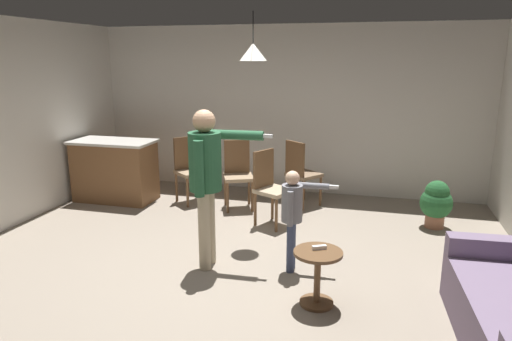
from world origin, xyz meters
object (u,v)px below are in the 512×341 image
(spare_remote_on_table, at_px, (319,247))
(dining_chair_spare, at_px, (238,172))
(dining_chair_by_counter, at_px, (300,171))
(kitchen_counter, at_px, (115,170))
(person_child, at_px, (293,210))
(dining_chair_near_wall, at_px, (189,167))
(side_table_by_couch, at_px, (317,271))
(person_adult, at_px, (207,172))
(dining_chair_centre_back, at_px, (270,185))
(potted_plant_corner, at_px, (436,202))

(spare_remote_on_table, bearing_deg, dining_chair_spare, 121.57)
(dining_chair_by_counter, xyz_separation_m, dining_chair_spare, (-0.89, -0.28, 0.00))
(kitchen_counter, xyz_separation_m, spare_remote_on_table, (3.46, -2.30, 0.06))
(person_child, distance_m, dining_chair_spare, 2.21)
(person_child, distance_m, dining_chair_near_wall, 2.78)
(side_table_by_couch, distance_m, person_adult, 1.51)
(dining_chair_by_counter, relative_size, dining_chair_centre_back, 1.00)
(dining_chair_by_counter, bearing_deg, potted_plant_corner, 24.72)
(potted_plant_corner, relative_size, spare_remote_on_table, 4.90)
(kitchen_counter, height_order, dining_chair_near_wall, dining_chair_near_wall)
(person_child, xyz_separation_m, dining_chair_centre_back, (-0.54, 1.29, -0.13))
(dining_chair_spare, xyz_separation_m, spare_remote_on_table, (1.51, -2.46, -0.01))
(side_table_by_couch, height_order, person_adult, person_adult)
(dining_chair_by_counter, bearing_deg, dining_chair_near_wall, -135.63)
(side_table_by_couch, relative_size, person_adult, 0.31)
(dining_chair_centre_back, height_order, dining_chair_spare, same)
(side_table_by_couch, relative_size, potted_plant_corner, 0.82)
(person_adult, xyz_separation_m, spare_remote_on_table, (1.23, -0.46, -0.51))
(person_child, height_order, dining_chair_near_wall, person_child)
(person_adult, bearing_deg, kitchen_counter, -131.96)
(person_adult, relative_size, spare_remote_on_table, 12.98)
(dining_chair_spare, height_order, potted_plant_corner, dining_chair_spare)
(person_child, height_order, dining_chair_by_counter, person_child)
(dining_chair_near_wall, bearing_deg, kitchen_counter, -39.00)
(dining_chair_centre_back, bearing_deg, person_adult, 13.01)
(dining_chair_spare, distance_m, spare_remote_on_table, 2.89)
(kitchen_counter, bearing_deg, dining_chair_by_counter, 8.75)
(dining_chair_near_wall, relative_size, spare_remote_on_table, 7.69)
(spare_remote_on_table, bearing_deg, person_adult, 159.60)
(dining_chair_centre_back, relative_size, potted_plant_corner, 1.57)
(kitchen_counter, distance_m, potted_plant_corner, 4.71)
(person_child, bearing_deg, dining_chair_by_counter, -174.75)
(dining_chair_by_counter, bearing_deg, spare_remote_on_table, -39.24)
(side_table_by_couch, bearing_deg, kitchen_counter, 145.85)
(dining_chair_centre_back, xyz_separation_m, potted_plant_corner, (2.14, 0.42, -0.19))
(person_adult, distance_m, dining_chair_near_wall, 2.41)
(side_table_by_couch, xyz_separation_m, person_adult, (-1.23, 0.50, 0.72))
(side_table_by_couch, distance_m, person_child, 0.80)
(person_child, xyz_separation_m, potted_plant_corner, (1.60, 1.71, -0.32))
(person_adult, bearing_deg, potted_plant_corner, 124.23)
(kitchen_counter, distance_m, dining_chair_spare, 1.96)
(kitchen_counter, distance_m, person_adult, 2.95)
(side_table_by_couch, xyz_separation_m, spare_remote_on_table, (0.00, 0.04, 0.21))
(potted_plant_corner, bearing_deg, kitchen_counter, 179.97)
(side_table_by_couch, relative_size, dining_chair_by_counter, 0.52)
(dining_chair_near_wall, relative_size, potted_plant_corner, 1.57)
(dining_chair_spare, bearing_deg, person_child, 98.61)
(person_adult, distance_m, potted_plant_corner, 3.17)
(dining_chair_near_wall, distance_m, potted_plant_corner, 3.58)
(person_adult, relative_size, dining_chair_by_counter, 1.69)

